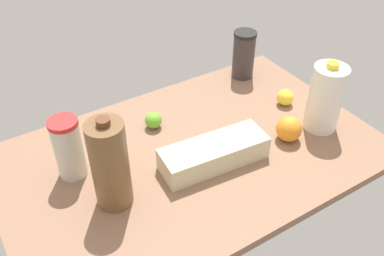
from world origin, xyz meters
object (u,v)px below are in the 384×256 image
object	(u,v)px
chocolate_milk_jug	(110,165)
orange_by_jug	(289,129)
lime_far_back	(153,120)
egg_carton	(214,153)
tumbler_cup	(68,148)
milk_jug	(325,98)
shaker_bottle	(244,54)
lemon_loose	(285,97)

from	to	relation	value
chocolate_milk_jug	orange_by_jug	world-z (taller)	chocolate_milk_jug
lime_far_back	egg_carton	bearing A→B (deg)	106.15
lime_far_back	tumbler_cup	bearing A→B (deg)	12.95
milk_jug	egg_carton	bearing A→B (deg)	-5.54
shaker_bottle	lemon_loose	size ratio (longest dim) A/B	3.17
egg_carton	chocolate_milk_jug	world-z (taller)	chocolate_milk_jug
tumbler_cup	shaker_bottle	size ratio (longest dim) A/B	1.04
lime_far_back	lemon_loose	bearing A→B (deg)	164.11
egg_carton	orange_by_jug	world-z (taller)	orange_by_jug
chocolate_milk_jug	egg_carton	bearing A→B (deg)	176.60
shaker_bottle	orange_by_jug	xyz separation A→B (cm)	(11.65, 40.36, -5.36)
lime_far_back	orange_by_jug	size ratio (longest dim) A/B	0.68
milk_jug	egg_carton	xyz separation A→B (cm)	(41.44, -4.02, -7.95)
chocolate_milk_jug	lemon_loose	world-z (taller)	chocolate_milk_jug
chocolate_milk_jug	orange_by_jug	bearing A→B (deg)	174.81
egg_carton	lemon_loose	world-z (taller)	egg_carton
lime_far_back	milk_jug	bearing A→B (deg)	148.61
egg_carton	lime_far_back	size ratio (longest dim) A/B	5.82
chocolate_milk_jug	lemon_loose	distance (cm)	73.99
chocolate_milk_jug	orange_by_jug	distance (cm)	60.78
tumbler_cup	orange_by_jug	size ratio (longest dim) A/B	2.35
lemon_loose	milk_jug	bearing A→B (deg)	94.74
orange_by_jug	chocolate_milk_jug	bearing A→B (deg)	-5.19
chocolate_milk_jug	lime_far_back	world-z (taller)	chocolate_milk_jug
chocolate_milk_jug	lime_far_back	bearing A→B (deg)	-136.18
lime_far_back	orange_by_jug	xyz separation A→B (cm)	(-34.88, 29.35, 1.35)
chocolate_milk_jug	shaker_bottle	distance (cm)	79.63
milk_jug	orange_by_jug	bearing A→B (deg)	-2.07
lemon_loose	shaker_bottle	bearing A→B (deg)	-87.58
tumbler_cup	orange_by_jug	world-z (taller)	tumbler_cup
egg_carton	orange_by_jug	size ratio (longest dim) A/B	3.97
milk_jug	chocolate_milk_jug	world-z (taller)	chocolate_milk_jug
milk_jug	tumbler_cup	world-z (taller)	milk_jug
lemon_loose	lime_far_back	bearing A→B (deg)	-15.89
shaker_bottle	lime_far_back	size ratio (longest dim) A/B	3.30
lime_far_back	orange_by_jug	bearing A→B (deg)	139.93
tumbler_cup	lemon_loose	world-z (taller)	tumbler_cup
egg_carton	shaker_bottle	xyz separation A→B (cm)	(-39.05, -36.84, 5.83)
tumbler_cup	shaker_bottle	world-z (taller)	tumbler_cup
tumbler_cup	chocolate_milk_jug	xyz separation A→B (cm)	(-6.26, 16.74, 3.62)
tumbler_cup	orange_by_jug	distance (cm)	69.92
shaker_bottle	tumbler_cup	bearing A→B (deg)	13.17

